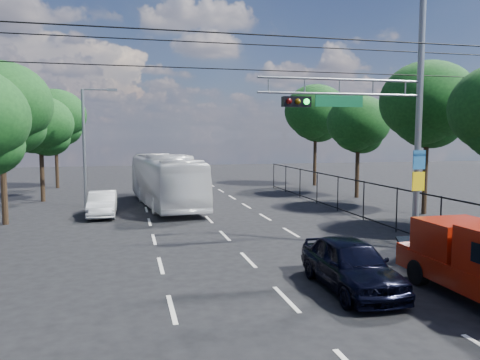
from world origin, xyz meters
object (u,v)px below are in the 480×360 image
object	(u,v)px
white_van	(102,204)
navy_hatchback	(351,264)
signal_mast	(390,109)
white_bus	(166,180)

from	to	relation	value
white_van	navy_hatchback	bearing A→B (deg)	-61.92
signal_mast	navy_hatchback	xyz separation A→B (m)	(-3.28, -3.68, -4.51)
signal_mast	white_van	world-z (taller)	signal_mast
white_van	signal_mast	bearing A→B (deg)	-43.86
navy_hatchback	white_van	xyz separation A→B (m)	(-7.35, 14.10, -0.07)
signal_mast	navy_hatchback	size ratio (longest dim) A/B	2.22
signal_mast	white_van	xyz separation A→B (m)	(-10.63, 10.42, -4.59)
white_van	white_bus	bearing A→B (deg)	38.91
navy_hatchback	white_van	world-z (taller)	navy_hatchback
signal_mast	navy_hatchback	bearing A→B (deg)	-131.73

